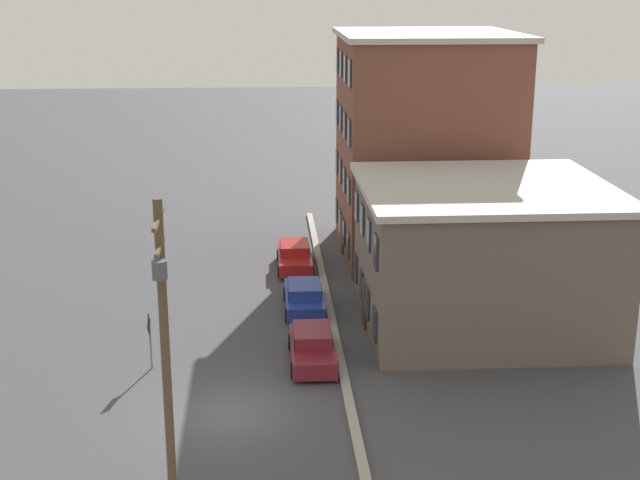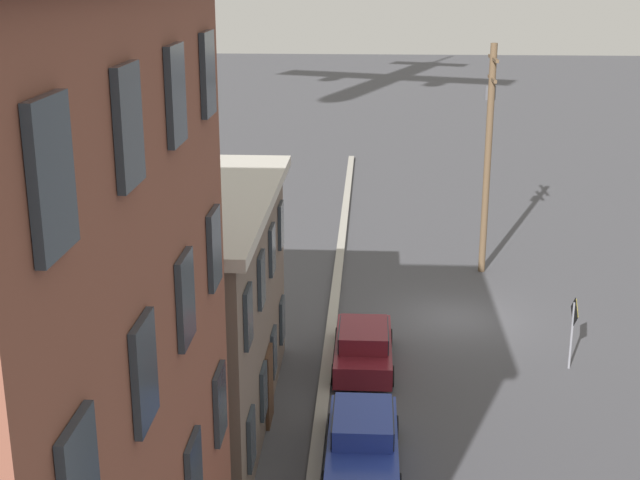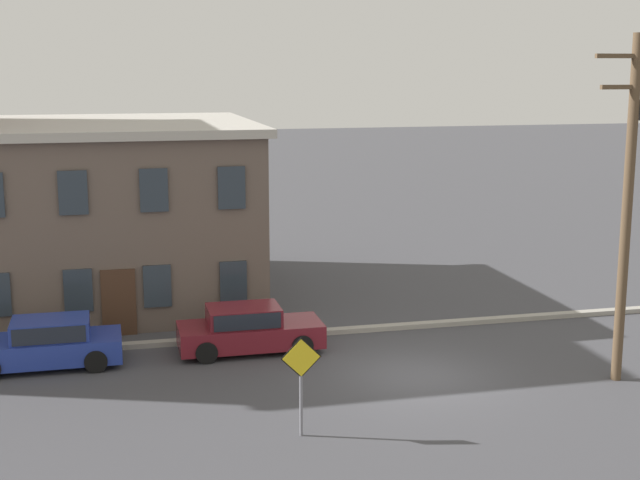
% 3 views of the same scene
% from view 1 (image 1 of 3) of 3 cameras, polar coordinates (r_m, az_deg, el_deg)
% --- Properties ---
extents(ground_plane, '(200.00, 200.00, 0.00)m').
position_cam_1_polar(ground_plane, '(33.73, -5.83, -10.92)').
color(ground_plane, '#424247').
extents(kerb_strip, '(56.00, 0.36, 0.16)m').
position_cam_1_polar(kerb_strip, '(33.81, 1.94, -10.62)').
color(kerb_strip, '#9E998E').
rests_on(kerb_strip, ground_plane).
extents(apartment_corner, '(10.56, 9.72, 12.56)m').
position_cam_1_polar(apartment_corner, '(51.20, 6.68, 6.08)').
color(apartment_corner, brown).
rests_on(apartment_corner, ground_plane).
extents(apartment_midblock, '(10.50, 11.13, 6.63)m').
position_cam_1_polar(apartment_midblock, '(41.15, 10.34, -0.94)').
color(apartment_midblock, '#66564C').
rests_on(apartment_midblock, ground_plane).
extents(car_red, '(4.40, 1.92, 1.43)m').
position_cam_1_polar(car_red, '(48.98, -1.64, -0.99)').
color(car_red, '#B21E1E').
rests_on(car_red, ground_plane).
extents(car_blue, '(4.40, 1.92, 1.43)m').
position_cam_1_polar(car_blue, '(42.82, -1.02, -3.61)').
color(car_blue, '#233899').
rests_on(car_blue, ground_plane).
extents(car_maroon, '(4.40, 1.92, 1.43)m').
position_cam_1_polar(car_maroon, '(37.32, -0.50, -6.74)').
color(car_maroon, maroon).
rests_on(car_maroon, ground_plane).
extents(caution_sign, '(0.98, 0.08, 2.44)m').
position_cam_1_polar(caution_sign, '(37.03, -10.86, -5.79)').
color(caution_sign, slate).
rests_on(caution_sign, ground_plane).
extents(utility_pole, '(2.40, 0.44, 9.50)m').
position_cam_1_polar(utility_pole, '(26.73, -9.92, -6.10)').
color(utility_pole, brown).
rests_on(utility_pole, ground_plane).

